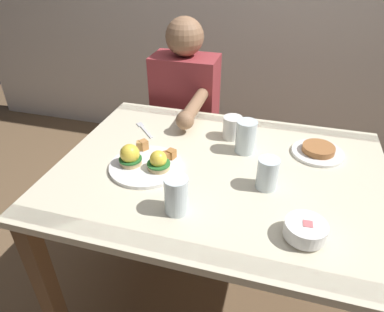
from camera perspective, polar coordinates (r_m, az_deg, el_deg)
The scene contains 11 objects.
ground_plane at distance 1.79m, azimuth 3.51°, elevation -21.91°, with size 6.00×6.00×0.00m, color brown.
dining_table at distance 1.33m, azimuth 4.43°, elevation -5.99°, with size 1.20×0.90×0.74m.
eggs_benedict_plate at distance 1.27m, azimuth -7.87°, elevation -0.95°, with size 0.27×0.27×0.09m.
fruit_bowl at distance 1.03m, azimuth 18.35°, elevation -11.64°, with size 0.12×0.12×0.06m.
coffee_mug at distance 1.44m, azimuth 6.75°, elevation 4.85°, with size 0.11×0.08×0.09m.
fork at distance 1.53m, azimuth -7.98°, elevation 4.45°, with size 0.12×0.12×0.00m.
water_glass_near at distance 1.05m, azimuth -2.59°, elevation -6.78°, with size 0.07×0.07×0.12m.
water_glass_far at distance 1.35m, azimuth 8.96°, elevation 2.92°, with size 0.08×0.08×0.13m.
water_glass_extra at distance 1.17m, azimuth 12.43°, elevation -3.21°, with size 0.07×0.07×0.11m.
side_plate at distance 1.43m, azimuth 20.24°, elevation 0.78°, with size 0.20×0.20×0.04m.
diner_person at distance 1.88m, azimuth -1.25°, elevation 7.29°, with size 0.34×0.54×1.14m.
Camera 1 is at (0.18, -1.02, 1.47)m, focal length 32.01 mm.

